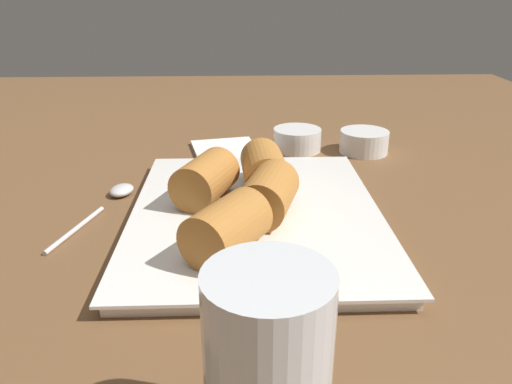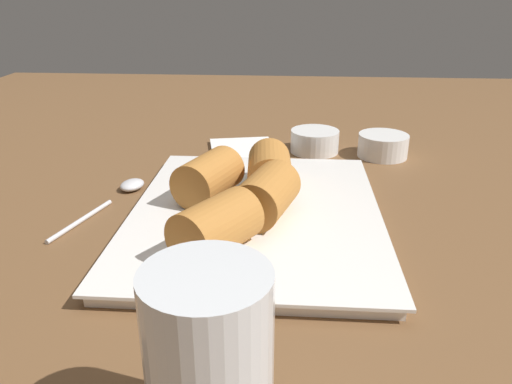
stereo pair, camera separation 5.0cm
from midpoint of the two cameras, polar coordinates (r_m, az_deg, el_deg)
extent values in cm
cube|color=brown|center=(51.07, -5.96, -6.00)|extent=(180.00, 140.00, 2.00)
cube|color=white|center=(52.71, -2.74, -2.94)|extent=(31.66, 24.89, 1.20)
cube|color=white|center=(52.39, -2.76, -2.21)|extent=(32.93, 25.89, 0.30)
cylinder|color=#B77533|center=(54.05, -8.47, 1.42)|extent=(8.88, 7.47, 4.97)
sphere|color=#56843D|center=(56.54, -7.03, 2.50)|extent=(3.23, 3.23, 3.23)
cylinder|color=#B77533|center=(43.35, -7.29, -4.20)|extent=(9.05, 8.27, 4.97)
sphere|color=#56843D|center=(45.50, -4.97, -2.71)|extent=(3.23, 3.23, 3.23)
cylinder|color=#B77533|center=(56.54, -1.58, 2.67)|extent=(7.84, 5.42, 4.97)
sphere|color=beige|center=(59.39, -1.79, 3.69)|extent=(3.23, 3.23, 3.23)
cylinder|color=#B77533|center=(49.69, -1.50, -0.31)|extent=(8.68, 6.96, 4.97)
sphere|color=#B23D2D|center=(52.37, -0.57, 0.96)|extent=(3.23, 3.23, 3.23)
cylinder|color=white|center=(75.02, 2.80, 5.98)|extent=(7.12, 7.12, 3.29)
cylinder|color=maroon|center=(74.63, 2.82, 6.97)|extent=(5.84, 5.84, 0.59)
cylinder|color=white|center=(75.11, 10.37, 5.65)|extent=(7.12, 7.12, 3.29)
cylinder|color=maroon|center=(74.73, 10.45, 6.64)|extent=(5.84, 5.84, 0.59)
cylinder|color=silver|center=(55.11, -22.42, -4.00)|extent=(9.95, 3.37, 0.50)
ellipsoid|color=silver|center=(62.17, -17.37, 0.16)|extent=(4.01, 3.48, 1.18)
cube|color=white|center=(74.35, -5.34, 4.66)|extent=(12.62, 11.34, 0.60)
cylinder|color=silver|center=(26.73, -4.40, -19.74)|extent=(6.53, 6.53, 11.21)
camera|label=1|loc=(0.03, -92.80, -1.20)|focal=35.00mm
camera|label=2|loc=(0.03, 87.20, 1.20)|focal=35.00mm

